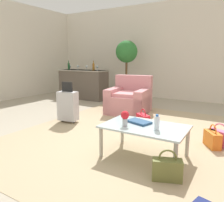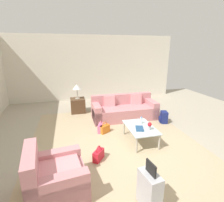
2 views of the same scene
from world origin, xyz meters
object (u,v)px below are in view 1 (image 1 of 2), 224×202
coffee_table_book (139,122)px  handbag_pink (219,138)px  wine_glass_rightmost (97,67)px  handbag_red (143,120)px  wine_glass_left_of_centre (78,67)px  suitcase_silver (68,106)px  wine_glass_right_of_centre (87,67)px  wine_bottle_green (69,66)px  handbag_olive (167,169)px  water_bottle (157,123)px  potted_ficus (127,60)px  flower_vase (125,117)px  wine_glass_leftmost (70,66)px  wine_bottle_amber (93,67)px  coffee_table (145,129)px  bar_console (83,84)px  handbag_orange (212,139)px  armchair (130,100)px

coffee_table_book → handbag_pink: 1.33m
wine_glass_rightmost → handbag_red: 3.15m
wine_glass_rightmost → handbag_pink: bearing=-29.9°
wine_glass_left_of_centre → suitcase_silver: (1.69, -2.39, -0.70)m
wine_glass_left_of_centre → wine_glass_right_of_centre: bearing=-3.4°
wine_bottle_green → handbag_olive: size_ratio=0.84×
water_bottle → wine_glass_right_of_centre: 4.75m
handbag_red → handbag_olive: bearing=-59.1°
wine_glass_rightmost → potted_ficus: 0.97m
flower_vase → wine_glass_right_of_centre: bearing=133.9°
wine_glass_leftmost → wine_bottle_amber: bearing=-7.0°
coffee_table → wine_glass_leftmost: (-4.08, 3.12, 0.67)m
water_bottle → wine_bottle_amber: 4.47m
wine_bottle_amber → suitcase_silver: size_ratio=0.35×
wine_glass_right_of_centre → bar_console: bearing=168.8°
wine_glass_right_of_centre → handbag_orange: 4.72m
water_bottle → flower_vase: 0.42m
handbag_pink → wine_glass_left_of_centre: bearing=154.7°
wine_bottle_green → flower_vase: bearing=-39.6°
water_bottle → potted_ficus: bearing=122.3°
wine_bottle_green → wine_bottle_amber: size_ratio=1.00×
coffee_table_book → wine_glass_rightmost: wine_glass_rightmost is taller
wine_bottle_amber → handbag_olive: 4.93m
water_bottle → potted_ficus: (-2.40, 3.80, 0.75)m
wine_glass_right_of_centre → potted_ficus: size_ratio=0.08×
wine_glass_rightmost → suitcase_silver: bearing=-69.0°
water_bottle → wine_bottle_amber: bearing=135.9°
wine_bottle_amber → water_bottle: bearing=-44.1°
armchair → wine_glass_rightmost: wine_glass_rightmost is taller
armchair → handbag_orange: (2.06, -1.34, -0.17)m
wine_glass_right_of_centre → handbag_pink: bearing=-27.1°
handbag_olive → handbag_pink: 1.42m
bar_console → wine_bottle_amber: 0.78m
armchair → potted_ficus: potted_ficus is taller
handbag_pink → handbag_red: bearing=167.5°
handbag_red → potted_ficus: 3.17m
coffee_table → wine_bottle_amber: wine_bottle_amber is taller
bar_console → handbag_red: size_ratio=4.71×
bar_console → potted_ficus: potted_ficus is taller
armchair → wine_bottle_amber: (-1.68, 0.81, 0.76)m
armchair → wine_glass_left_of_centre: size_ratio=6.94×
wine_glass_rightmost → handbag_olive: wine_glass_rightmost is taller
handbag_red → handbag_pink: bearing=-12.5°
coffee_table_book → handbag_orange: size_ratio=0.89×
coffee_table_book → wine_glass_rightmost: bearing=149.9°
flower_vase → wine_glass_rightmost: bearing=129.7°
coffee_table → armchair: bearing=121.1°
wine_glass_right_of_centre → potted_ficus: potted_ficus is taller
flower_vase → suitcase_silver: bearing=154.5°
armchair → wine_bottle_amber: wine_bottle_amber is taller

